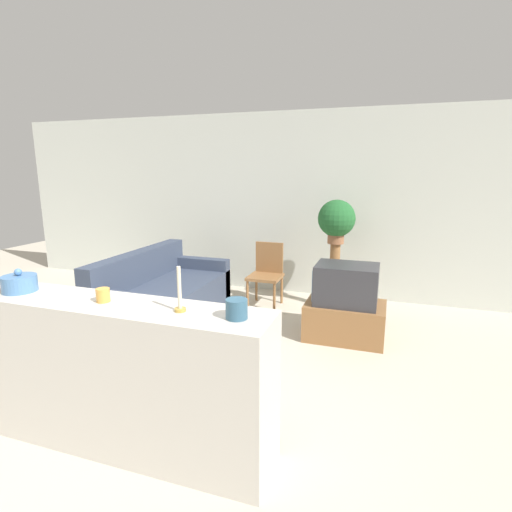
# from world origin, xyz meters

# --- Properties ---
(ground_plane) EXTENTS (14.00, 14.00, 0.00)m
(ground_plane) POSITION_xyz_m (0.00, 0.00, 0.00)
(ground_plane) COLOR beige
(wall_back) EXTENTS (9.00, 0.06, 2.70)m
(wall_back) POSITION_xyz_m (0.00, 3.43, 1.35)
(wall_back) COLOR silver
(wall_back) RESTS_ON ground_plane
(couch) EXTENTS (0.95, 1.92, 0.86)m
(couch) POSITION_xyz_m (-0.89, 1.70, 0.30)
(couch) COLOR #384256
(couch) RESTS_ON ground_plane
(tv_stand) EXTENTS (0.87, 0.59, 0.41)m
(tv_stand) POSITION_xyz_m (1.34, 1.89, 0.20)
(tv_stand) COLOR olive
(tv_stand) RESTS_ON ground_plane
(television) EXTENTS (0.68, 0.50, 0.44)m
(television) POSITION_xyz_m (1.33, 1.89, 0.63)
(television) COLOR #333338
(television) RESTS_ON tv_stand
(wooden_chair) EXTENTS (0.44, 0.44, 0.87)m
(wooden_chair) POSITION_xyz_m (0.17, 2.71, 0.48)
(wooden_chair) COLOR olive
(wooden_chair) RESTS_ON ground_plane
(plant_stand) EXTENTS (0.13, 0.13, 0.90)m
(plant_stand) POSITION_xyz_m (1.08, 2.86, 0.45)
(plant_stand) COLOR olive
(plant_stand) RESTS_ON ground_plane
(potted_plant) EXTENTS (0.49, 0.49, 0.58)m
(potted_plant) POSITION_xyz_m (1.08, 2.86, 1.22)
(potted_plant) COLOR #8E5B3D
(potted_plant) RESTS_ON plant_stand
(foreground_counter) EXTENTS (2.31, 0.44, 1.03)m
(foreground_counter) POSITION_xyz_m (0.00, -0.42, 0.51)
(foreground_counter) COLOR beige
(foreground_counter) RESTS_ON ground_plane
(decorative_bowl) EXTENTS (0.23, 0.23, 0.16)m
(decorative_bowl) POSITION_xyz_m (-0.69, -0.42, 1.08)
(decorative_bowl) COLOR #4C7AAD
(decorative_bowl) RESTS_ON foreground_counter
(candle_jar) EXTENTS (0.09, 0.09, 0.09)m
(candle_jar) POSITION_xyz_m (0.02, -0.42, 1.07)
(candle_jar) COLOR gold
(candle_jar) RESTS_ON foreground_counter
(candlestick) EXTENTS (0.07, 0.07, 0.28)m
(candlestick) POSITION_xyz_m (0.58, -0.42, 1.12)
(candlestick) COLOR #B7933D
(candlestick) RESTS_ON foreground_counter
(coffee_tin) EXTENTS (0.13, 0.13, 0.11)m
(coffee_tin) POSITION_xyz_m (0.95, -0.42, 1.08)
(coffee_tin) COLOR #335B75
(coffee_tin) RESTS_ON foreground_counter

